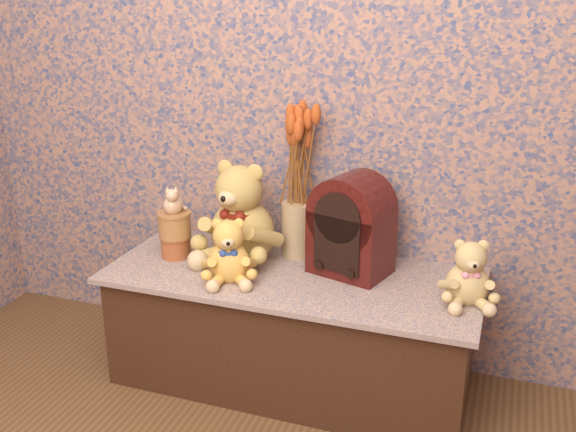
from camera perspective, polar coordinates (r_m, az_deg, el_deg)
name	(u,v)px	position (r m, az deg, el deg)	size (l,w,h in m)	color
display_shelf	(292,327)	(2.51, 0.39, -9.69)	(1.37, 0.58, 0.45)	#374671
teddy_large	(242,207)	(2.48, -4.01, 0.77)	(0.33, 0.39, 0.41)	#B18C44
teddy_medium	(229,247)	(2.32, -5.18, -2.69)	(0.20, 0.24, 0.25)	gold
teddy_small	(469,268)	(2.24, 15.50, -4.43)	(0.19, 0.23, 0.24)	#D4B864
cathedral_radio	(352,224)	(2.36, 5.56, -0.71)	(0.27, 0.20, 0.37)	#380B0A
ceramic_vase	(298,229)	(2.54, 0.87, -1.13)	(0.13, 0.13, 0.21)	tan
dried_stalks	(298,155)	(2.45, 0.91, 5.31)	(0.20, 0.20, 0.37)	#BE4E1E
biscuit_tin_lower	(176,246)	(2.58, -9.75, -2.63)	(0.11, 0.11, 0.08)	#B27534
biscuit_tin_upper	(174,225)	(2.55, -9.86, -0.76)	(0.12, 0.12, 0.10)	tan
cat_figurine	(173,198)	(2.51, -10.00, 1.52)	(0.08, 0.09, 0.12)	silver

